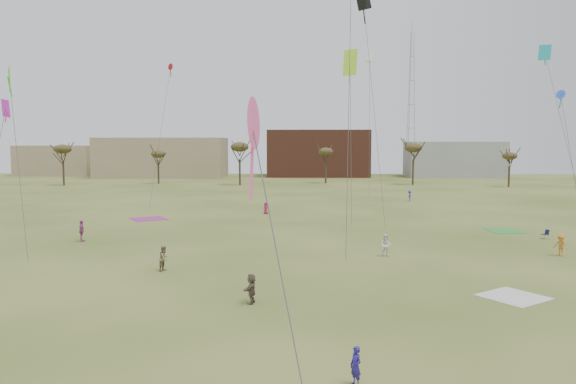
{
  "coord_description": "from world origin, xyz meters",
  "views": [
    {
      "loc": [
        1.0,
        -25.42,
        8.89
      ],
      "look_at": [
        0.0,
        12.0,
        5.5
      ],
      "focal_mm": 34.4,
      "sensor_mm": 36.0,
      "label": 1
    }
  ],
  "objects": [
    {
      "name": "ground",
      "position": [
        0.0,
        0.0,
        0.0
      ],
      "size": [
        260.0,
        260.0,
        0.0
      ],
      "primitive_type": "plane",
      "color": "#3F561A",
      "rests_on": "ground"
    },
    {
      "name": "flyer_near_right",
      "position": [
        2.96,
        -5.88,
        0.73
      ],
      "size": [
        0.58,
        0.64,
        1.47
      ],
      "primitive_type": "imported",
      "rotation": [
        0.0,
        0.0,
        5.27
      ],
      "color": "navy",
      "rests_on": "ground"
    },
    {
      "name": "spectator_fore_b",
      "position": [
        -8.57,
        11.87,
        0.88
      ],
      "size": [
        0.87,
        1.0,
        1.75
      ],
      "primitive_type": "imported",
      "rotation": [
        0.0,
        0.0,
        1.29
      ],
      "color": "#847154",
      "rests_on": "ground"
    },
    {
      "name": "spectator_fore_c",
      "position": [
        -1.82,
        4.29,
        0.84
      ],
      "size": [
        0.78,
        1.62,
        1.68
      ],
      "primitive_type": "imported",
      "rotation": [
        0.0,
        0.0,
        4.53
      ],
      "color": "brown",
      "rests_on": "ground"
    },
    {
      "name": "flyer_mid_b",
      "position": [
        21.2,
        17.69,
        0.87
      ],
      "size": [
        1.21,
        1.28,
        1.74
      ],
      "primitive_type": "imported",
      "rotation": [
        0.0,
        0.0,
        5.39
      ],
      "color": "orange",
      "rests_on": "ground"
    },
    {
      "name": "spectator_mid_d",
      "position": [
        -18.82,
        22.94,
        0.96
      ],
      "size": [
        0.8,
        1.22,
        1.93
      ],
      "primitive_type": "imported",
      "rotation": [
        0.0,
        0.0,
        1.89
      ],
      "color": "#A8468D",
      "rests_on": "ground"
    },
    {
      "name": "spectator_mid_e",
      "position": [
        7.5,
        17.09,
        0.88
      ],
      "size": [
        1.02,
        0.9,
        1.77
      ],
      "primitive_type": "imported",
      "rotation": [
        0.0,
        0.0,
        5.97
      ],
      "color": "white",
      "rests_on": "ground"
    },
    {
      "name": "flyer_far_b",
      "position": [
        -3.57,
        42.44,
        0.72
      ],
      "size": [
        0.84,
        0.79,
        1.45
      ],
      "primitive_type": "imported",
      "rotation": [
        0.0,
        0.0,
        0.65
      ],
      "color": "#AB1D45",
      "rests_on": "ground"
    },
    {
      "name": "flyer_far_c",
      "position": [
        17.17,
        58.01,
        0.8
      ],
      "size": [
        0.61,
        1.04,
        1.6
      ],
      "primitive_type": "imported",
      "rotation": [
        0.0,
        0.0,
        4.7
      ],
      "color": "#22349D",
      "rests_on": "ground"
    },
    {
      "name": "blanket_cream",
      "position": [
        13.16,
        5.96,
        0.0
      ],
      "size": [
        4.43,
        4.43,
        0.03
      ],
      "primitive_type": "cube",
      "rotation": [
        0.0,
        0.0,
        2.2
      ],
      "color": "silver",
      "rests_on": "ground"
    },
    {
      "name": "blanket_plum",
      "position": [
        -16.87,
        37.52,
        0.0
      ],
      "size": [
        5.18,
        5.18,
        0.03
      ],
      "primitive_type": "cube",
      "rotation": [
        0.0,
        0.0,
        0.55
      ],
      "color": "#9B2F7F",
      "rests_on": "ground"
    },
    {
      "name": "blanket_olive",
      "position": [
        21.35,
        29.85,
        0.0
      ],
      "size": [
        3.55,
        3.55,
        0.03
      ],
      "primitive_type": "cube",
      "rotation": [
        0.0,
        0.0,
        0.08
      ],
      "color": "green",
      "rests_on": "ground"
    },
    {
      "name": "camp_chair_right",
      "position": [
        23.33,
        25.34,
        0.26
      ],
      "size": [
        0.67,
        0.64,
        0.87
      ],
      "rotation": [
        0.0,
        0.0,
        5.01
      ],
      "color": "#16193C",
      "rests_on": "ground"
    },
    {
      "name": "kites_aloft",
      "position": [
        6.21,
        34.66,
        19.1
      ],
      "size": [
        64.24,
        70.73,
        23.87
      ],
      "color": "red",
      "rests_on": "ground"
    },
    {
      "name": "tree_line",
      "position": [
        -2.85,
        79.12,
        7.09
      ],
      "size": [
        117.44,
        49.32,
        8.91
      ],
      "color": "#3A2B1E",
      "rests_on": "ground"
    },
    {
      "name": "building_tan",
      "position": [
        -35.0,
        115.0,
        5.0
      ],
      "size": [
        32.0,
        14.0,
        10.0
      ],
      "primitive_type": "cube",
      "color": "#937F60",
      "rests_on": "ground"
    },
    {
      "name": "building_brick",
      "position": [
        5.0,
        120.0,
        6.0
      ],
      "size": [
        26.0,
        16.0,
        12.0
      ],
      "primitive_type": "cube",
      "color": "brown",
      "rests_on": "ground"
    },
    {
      "name": "building_grey",
      "position": [
        40.0,
        118.0,
        4.5
      ],
      "size": [
        24.0,
        12.0,
        9.0
      ],
      "primitive_type": "cube",
      "color": "gray",
      "rests_on": "ground"
    },
    {
      "name": "building_tan_west",
      "position": [
        -65.0,
        122.0,
        4.0
      ],
      "size": [
        20.0,
        12.0,
        8.0
      ],
      "primitive_type": "cube",
      "color": "#937F60",
      "rests_on": "ground"
    },
    {
      "name": "radio_tower",
      "position": [
        30.0,
        125.0,
        19.21
      ],
      "size": [
        1.51,
        1.72,
        41.0
      ],
      "color": "#9EA3A8",
      "rests_on": "ground"
    }
  ]
}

